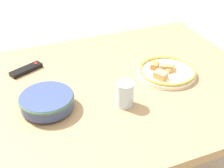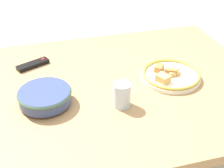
{
  "view_description": "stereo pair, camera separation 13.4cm",
  "coord_description": "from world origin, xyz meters",
  "px_view_note": "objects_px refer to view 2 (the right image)",
  "views": [
    {
      "loc": [
        -0.41,
        -1.08,
        1.49
      ],
      "look_at": [
        0.01,
        -0.04,
        0.75
      ],
      "focal_mm": 50.0,
      "sensor_mm": 36.0,
      "label": 1
    },
    {
      "loc": [
        -0.28,
        -1.12,
        1.49
      ],
      "look_at": [
        0.01,
        -0.04,
        0.75
      ],
      "focal_mm": 50.0,
      "sensor_mm": 36.0,
      "label": 2
    }
  ],
  "objects_px": {
    "tv_remote": "(33,65)",
    "drinking_glass": "(122,95)",
    "food_plate": "(170,75)",
    "noodle_bowl": "(45,96)"
  },
  "relations": [
    {
      "from": "food_plate",
      "to": "tv_remote",
      "type": "relative_size",
      "value": 1.67
    },
    {
      "from": "drinking_glass",
      "to": "food_plate",
      "type": "bearing_deg",
      "value": 26.76
    },
    {
      "from": "noodle_bowl",
      "to": "drinking_glass",
      "type": "height_order",
      "value": "drinking_glass"
    },
    {
      "from": "noodle_bowl",
      "to": "drinking_glass",
      "type": "relative_size",
      "value": 2.1
    },
    {
      "from": "food_plate",
      "to": "drinking_glass",
      "type": "height_order",
      "value": "drinking_glass"
    },
    {
      "from": "food_plate",
      "to": "tv_remote",
      "type": "distance_m",
      "value": 0.67
    },
    {
      "from": "noodle_bowl",
      "to": "food_plate",
      "type": "xyz_separation_m",
      "value": [
        0.57,
        0.05,
        -0.02
      ]
    },
    {
      "from": "tv_remote",
      "to": "drinking_glass",
      "type": "relative_size",
      "value": 1.58
    },
    {
      "from": "noodle_bowl",
      "to": "drinking_glass",
      "type": "distance_m",
      "value": 0.31
    },
    {
      "from": "tv_remote",
      "to": "noodle_bowl",
      "type": "bearing_deg",
      "value": -18.07
    }
  ]
}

